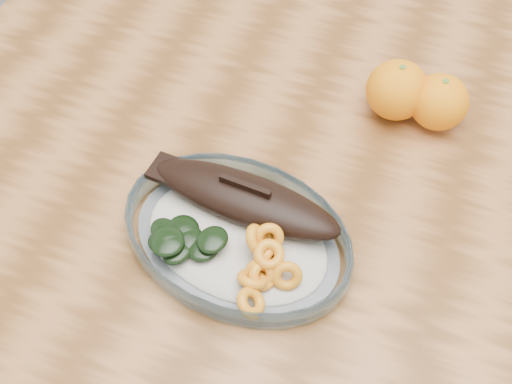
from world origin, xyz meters
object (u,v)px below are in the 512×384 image
Objects in this scene: orange_left at (397,90)px; orange_right at (439,102)px; dining_table at (360,215)px; plated_meal at (237,233)px.

orange_right is at bearing 0.37° from orange_left.
dining_table is 0.22m from plated_meal.
orange_right is (0.05, 0.00, -0.00)m from orange_left.
orange_left reaches higher than dining_table.
orange_left is at bearing 88.94° from dining_table.
dining_table is 15.35× the size of orange_left.
dining_table is 16.49× the size of orange_right.
dining_table is 2.20× the size of plated_meal.
plated_meal is 0.28m from orange_left.
dining_table is at bearing -91.06° from orange_left.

